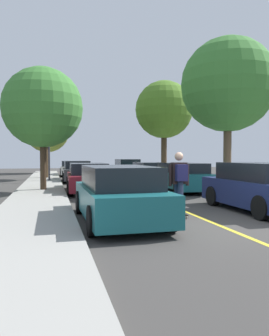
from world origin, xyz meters
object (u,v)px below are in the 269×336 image
Objects in this scene: parked_car_left_nearest at (119,194)px; parked_car_right_nearest at (260,187)px; street_tree_left_nearest at (43,108)px; street_tree_right_near at (164,110)px; parked_car_left_farthest at (71,168)px; streetlamp at (49,127)px; skateboarder at (179,179)px; parked_car_left_near at (88,178)px; street_tree_left_near at (46,111)px; parked_car_right_near at (182,177)px; parked_car_right_farthest at (127,168)px; parked_car_right_far at (150,172)px; street_tree_right_nearest at (228,85)px; parked_car_left_far at (77,171)px; skateboard at (179,213)px; street_tree_left_far at (47,130)px.

parked_car_right_nearest reaches higher than parked_car_left_nearest.
street_tree_right_near is (8.36, 7.48, 1.20)m from street_tree_left_nearest.
parked_car_left_farthest is 9.38m from street_tree_right_near.
streetlamp is 13.77m from skateboarder.
parked_car_left_near is 7.03m from skateboarder.
street_tree_left_near is (-1.98, -4.02, 4.23)m from parked_car_left_farthest.
parked_car_right_nearest is 2.72m from skateboarder.
parked_car_right_near is at bearing -56.32° from street_tree_left_near.
street_tree_left_near reaches higher than parked_car_right_near.
parked_car_right_farthest is at bearing 119.64° from street_tree_right_near.
parked_car_right_far is 0.61× the size of street_tree_right_nearest.
streetlamp is (-6.15, 6.76, 2.80)m from parked_car_right_near.
parked_car_left_farthest is at bearing 81.18° from street_tree_left_nearest.
street_tree_left_near reaches higher than parked_car_left_near.
streetlamp is at bearing -169.08° from parked_car_left_far.
street_tree_left_near is at bearing 112.24° from parked_car_right_nearest.
parked_car_right_near is 0.66× the size of street_tree_right_near.
street_tree_left_near is at bearing 103.10° from skateboard.
street_tree_left_near is at bearing 96.99° from parked_car_left_nearest.
parked_car_right_nearest is 0.57× the size of street_tree_right_nearest.
street_tree_left_nearest is 8.85m from skateboard.
parked_car_right_farthest is at bearing -22.28° from parked_car_left_farthest.
street_tree_right_nearest is at bearing -71.89° from parked_car_right_far.
parked_car_right_near is at bearing 67.00° from skateboarder.
street_tree_left_nearest is at bearing 117.40° from skateboard.
street_tree_right_nearest is (6.38, -14.27, 4.32)m from parked_car_left_farthest.
street_tree_left_far is (-1.98, 25.06, 3.45)m from parked_car_left_nearest.
parked_car_right_nearest is 7.11m from street_tree_right_nearest.
parked_car_left_near is 1.11× the size of parked_car_left_farthest.
street_tree_left_nearest is (-1.98, 0.35, 3.17)m from parked_car_left_near.
street_tree_right_nearest reaches higher than parked_car_left_nearest.
parked_car_right_near is 7.17m from street_tree_left_nearest.
parked_car_left_near is at bearing -111.26° from parked_car_right_farthest.
parked_car_right_far is 2.62× the size of skateboarder.
parked_car_left_nearest reaches higher than parked_car_right_far.
parked_car_left_far is 1.10× the size of parked_car_right_nearest.
parked_car_right_nearest is 0.93× the size of parked_car_right_far.
parked_car_right_farthest is 9.88m from street_tree_left_far.
street_tree_right_nearest is 4.27× the size of skateboarder.
parked_car_left_near is 7.11m from streetlamp.
parked_car_left_near is at bearing 173.82° from parked_car_right_near.
parked_car_left_farthest is 0.61× the size of street_tree_left_near.
parked_car_left_nearest is 0.93× the size of parked_car_left_near.
streetlamp reaches higher than parked_car_left_nearest.
skateboarder is at bearing -98.44° from parked_car_right_farthest.
parked_car_right_far is 6.41m from parked_car_right_farthest.
street_tree_left_near is 4.10× the size of skateboarder.
parked_car_left_near is 1.15× the size of parked_car_right_nearest.
parked_car_left_farthest is 0.67× the size of street_tree_left_far.
parked_car_right_nearest is (4.40, -6.51, 0.06)m from parked_car_left_near.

